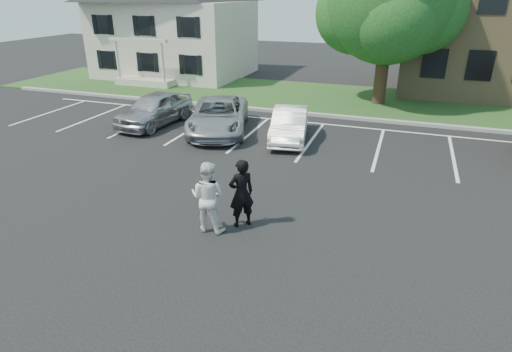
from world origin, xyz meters
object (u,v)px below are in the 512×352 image
(car_white_sedan, at_px, (290,124))
(house, at_px, (175,22))
(man_white_shirt, at_px, (208,197))
(tree, at_px, (392,2))
(car_silver_west, at_px, (155,109))
(man_black_suit, at_px, (241,193))
(car_silver_minivan, at_px, (218,116))

(car_white_sedan, bearing_deg, house, 124.15)
(house, height_order, car_white_sedan, house)
(man_white_shirt, bearing_deg, tree, -100.64)
(car_silver_west, bearing_deg, man_black_suit, -40.63)
(car_white_sedan, bearing_deg, man_white_shirt, -100.90)
(man_white_shirt, xyz_separation_m, car_silver_minivan, (-3.32, 8.07, -0.23))
(house, xyz_separation_m, tree, (15.21, -4.25, 1.52))
(house, height_order, man_white_shirt, house)
(tree, relative_size, car_white_sedan, 2.17)
(tree, distance_m, man_white_shirt, 16.72)
(house, height_order, car_silver_minivan, house)
(house, relative_size, man_black_suit, 5.37)
(house, xyz_separation_m, man_black_suit, (12.80, -19.56, -2.87))
(house, xyz_separation_m, man_white_shirt, (12.05, -20.07, -2.86))
(car_white_sedan, bearing_deg, man_black_suit, -95.25)
(car_silver_minivan, xyz_separation_m, car_white_sedan, (3.32, -0.03, -0.07))
(car_silver_minivan, bearing_deg, car_silver_west, 162.37)
(house, relative_size, car_white_sedan, 2.55)
(house, height_order, man_black_suit, house)
(man_black_suit, xyz_separation_m, car_white_sedan, (-0.74, 7.53, -0.29))
(car_silver_west, relative_size, car_silver_minivan, 0.84)
(car_silver_minivan, bearing_deg, house, 108.24)
(man_black_suit, relative_size, man_white_shirt, 0.99)
(man_black_suit, bearing_deg, tree, -142.23)
(tree, bearing_deg, house, 164.41)
(man_white_shirt, height_order, car_white_sedan, man_white_shirt)
(house, distance_m, man_white_shirt, 23.58)
(car_silver_west, bearing_deg, car_silver_minivan, 5.30)
(car_silver_west, relative_size, car_white_sedan, 1.11)
(car_silver_minivan, relative_size, car_white_sedan, 1.31)
(man_white_shirt, distance_m, car_white_sedan, 8.04)
(tree, relative_size, man_white_shirt, 4.54)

